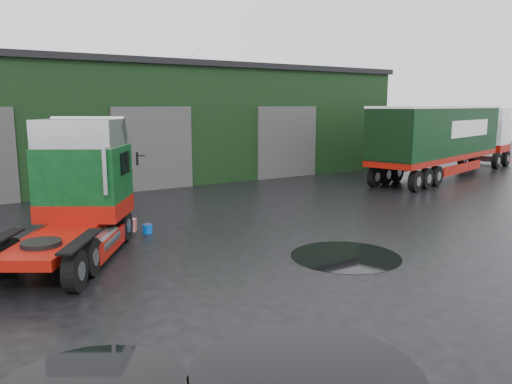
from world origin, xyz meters
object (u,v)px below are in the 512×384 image
at_px(wash_bucket, 148,229).
at_px(lorry_right, 438,142).
at_px(hero_tractor, 63,192).
at_px(tree_back_b, 173,109).
at_px(warehouse, 114,121).

bearing_deg(wash_bucket, lorry_right, 9.08).
distance_m(hero_tractor, lorry_right, 21.50).
bearing_deg(tree_back_b, hero_tractor, -118.98).
height_order(wash_bucket, tree_back_b, tree_back_b).
xyz_separation_m(warehouse, tree_back_b, (8.00, 10.00, 0.59)).
relative_size(wash_bucket, tree_back_b, 0.04).
relative_size(hero_tractor, lorry_right, 0.39).
xyz_separation_m(wash_bucket, tree_back_b, (11.33, 23.90, 3.60)).
xyz_separation_m(hero_tractor, wash_bucket, (2.87, 1.73, -1.72)).
bearing_deg(lorry_right, tree_back_b, -176.89).
bearing_deg(warehouse, wash_bucket, -103.47).
relative_size(warehouse, lorry_right, 2.10).
height_order(warehouse, hero_tractor, warehouse).
bearing_deg(hero_tractor, warehouse, 101.02).
relative_size(warehouse, hero_tractor, 5.40).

